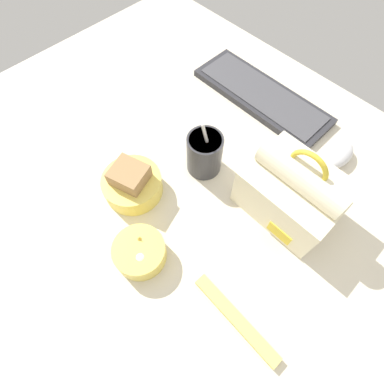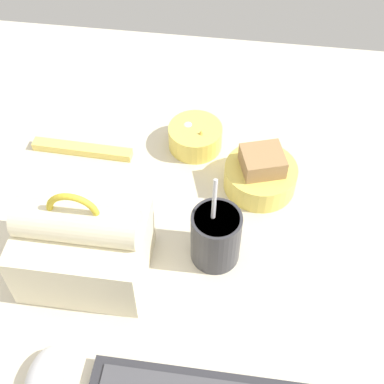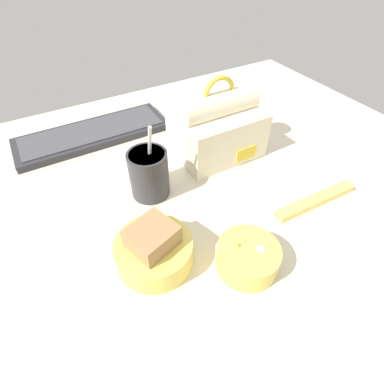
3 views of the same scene
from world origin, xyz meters
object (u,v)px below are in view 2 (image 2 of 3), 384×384
at_px(computer_mouse, 45,378).
at_px(bento_bowl_sandwich, 261,174).
at_px(chopstick_case, 82,149).
at_px(lunch_bag, 83,245).
at_px(soup_cup, 216,236).
at_px(bento_bowl_snacks, 195,137).

bearing_deg(computer_mouse, bento_bowl_sandwich, -124.09).
bearing_deg(chopstick_case, bento_bowl_sandwich, 173.72).
relative_size(lunch_bag, chopstick_case, 0.99).
xyz_separation_m(soup_cup, bento_bowl_snacks, (0.07, -0.25, -0.03)).
bearing_deg(chopstick_case, bento_bowl_snacks, -167.44).
bearing_deg(lunch_bag, soup_cup, -164.41).
bearing_deg(soup_cup, bento_bowl_sandwich, -111.78).
height_order(lunch_bag, soup_cup, lunch_bag).
bearing_deg(bento_bowl_sandwich, lunch_bag, 39.34).
xyz_separation_m(bento_bowl_snacks, chopstick_case, (0.22, 0.05, -0.02)).
distance_m(lunch_bag, computer_mouse, 0.20).
xyz_separation_m(soup_cup, bento_bowl_sandwich, (-0.07, -0.16, -0.02)).
height_order(bento_bowl_sandwich, chopstick_case, bento_bowl_sandwich).
height_order(soup_cup, chopstick_case, soup_cup).
height_order(soup_cup, bento_bowl_sandwich, soup_cup).
bearing_deg(bento_bowl_sandwich, soup_cup, 68.22).
bearing_deg(chopstick_case, soup_cup, 144.68).
relative_size(lunch_bag, bento_bowl_snacks, 1.87).
height_order(bento_bowl_sandwich, computer_mouse, bento_bowl_sandwich).
bearing_deg(lunch_bag, bento_bowl_sandwich, -140.66).
distance_m(lunch_bag, chopstick_case, 0.28).
distance_m(bento_bowl_snacks, computer_mouse, 0.52).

